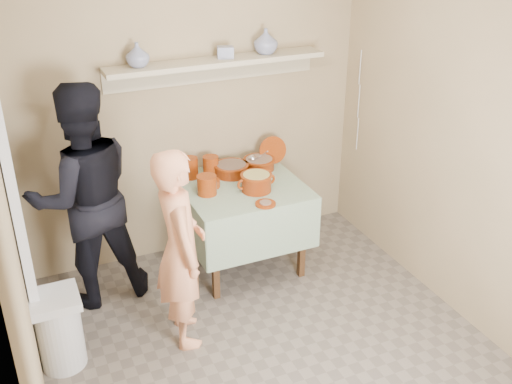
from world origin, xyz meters
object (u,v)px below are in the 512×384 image
person_helper (84,197)px  trash_bin (59,330)px  person_cook (181,249)px  serving_table (241,197)px  cazuela_rice (256,181)px

person_helper → trash_bin: bearing=59.2°
person_cook → serving_table: person_cook is taller
person_cook → trash_bin: size_ratio=2.61×
person_helper → cazuela_rice: (1.31, -0.21, -0.03)m
person_helper → person_cook: bearing=118.9°
cazuela_rice → person_cook: bearing=-145.7°
trash_bin → person_helper: bearing=63.4°
person_cook → person_helper: person_helper is taller
person_cook → serving_table: (0.74, 0.71, -0.09)m
person_helper → cazuela_rice: size_ratio=5.30×
cazuela_rice → person_helper: bearing=171.0°
serving_table → trash_bin: (-1.60, -0.67, -0.36)m
cazuela_rice → serving_table: bearing=113.4°
serving_table → cazuela_rice: size_ratio=2.95×
person_cook → trash_bin: person_cook is taller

